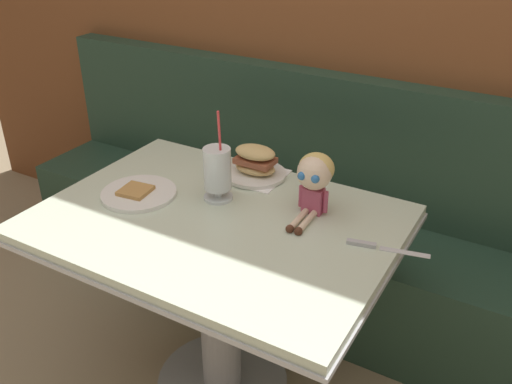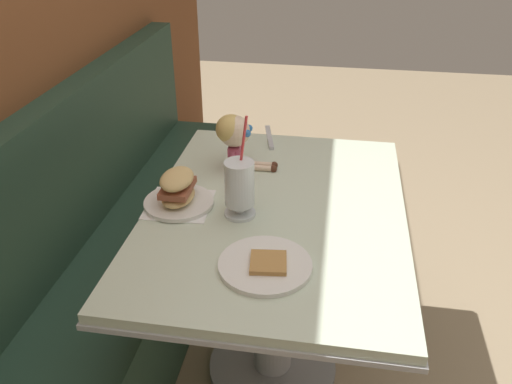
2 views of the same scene
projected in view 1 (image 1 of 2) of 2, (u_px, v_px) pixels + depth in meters
The scene contains 8 objects.
wood_panel_wall at pixel (335, 17), 2.18m from camera, with size 4.40×0.08×2.40m, color brown.
booth_bench at pixel (300, 234), 2.42m from camera, with size 2.60×0.48×1.00m.
diner_table at pixel (218, 268), 1.84m from camera, with size 1.11×0.81×0.74m.
toast_plate at pixel (139, 193), 1.86m from camera, with size 0.25×0.25×0.03m.
milkshake_glass at pixel (217, 171), 1.80m from camera, with size 0.10×0.10×0.32m.
sandwich_plate at pixel (255, 165), 1.97m from camera, with size 0.22×0.22×0.12m.
butter_knife at pixel (373, 246), 1.59m from camera, with size 0.23×0.07×0.01m.
seated_doll at pixel (315, 176), 1.71m from camera, with size 0.12×0.22×0.20m.
Camera 1 is at (0.85, -1.05, 1.64)m, focal length 39.24 mm.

